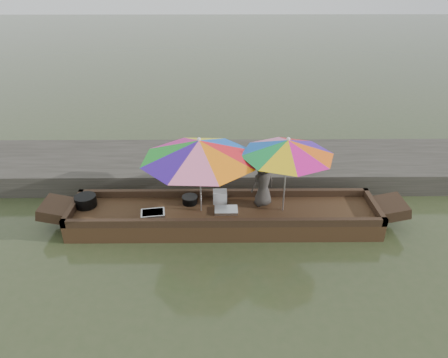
{
  "coord_description": "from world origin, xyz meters",
  "views": [
    {
      "loc": [
        -0.06,
        -6.7,
        4.63
      ],
      "look_at": [
        0.0,
        0.1,
        1.0
      ],
      "focal_mm": 32.0,
      "sensor_mm": 36.0,
      "label": 1
    }
  ],
  "objects_px": {
    "cooking_pot": "(86,201)",
    "tray_scallop": "(226,210)",
    "boat_hull": "(224,218)",
    "supply_bag": "(220,197)",
    "tray_crayfish": "(153,214)",
    "umbrella_stern": "(285,175)",
    "umbrella_bow": "(200,176)",
    "charcoal_grill": "(190,200)",
    "vendor": "(263,183)"
  },
  "relations": [
    {
      "from": "vendor",
      "to": "umbrella_stern",
      "type": "distance_m",
      "value": 0.53
    },
    {
      "from": "tray_crayfish",
      "to": "vendor",
      "type": "height_order",
      "value": "vendor"
    },
    {
      "from": "boat_hull",
      "to": "tray_scallop",
      "type": "relative_size",
      "value": 13.42
    },
    {
      "from": "tray_scallop",
      "to": "cooking_pot",
      "type": "bearing_deg",
      "value": 175.19
    },
    {
      "from": "vendor",
      "to": "umbrella_bow",
      "type": "distance_m",
      "value": 1.28
    },
    {
      "from": "tray_scallop",
      "to": "umbrella_stern",
      "type": "height_order",
      "value": "umbrella_stern"
    },
    {
      "from": "cooking_pot",
      "to": "tray_scallop",
      "type": "distance_m",
      "value": 2.84
    },
    {
      "from": "boat_hull",
      "to": "tray_scallop",
      "type": "height_order",
      "value": "tray_scallop"
    },
    {
      "from": "umbrella_bow",
      "to": "cooking_pot",
      "type": "bearing_deg",
      "value": 175.35
    },
    {
      "from": "cooking_pot",
      "to": "vendor",
      "type": "bearing_deg",
      "value": 0.49
    },
    {
      "from": "cooking_pot",
      "to": "vendor",
      "type": "distance_m",
      "value": 3.58
    },
    {
      "from": "boat_hull",
      "to": "charcoal_grill",
      "type": "xyz_separation_m",
      "value": [
        -0.7,
        0.27,
        0.25
      ]
    },
    {
      "from": "boat_hull",
      "to": "cooking_pot",
      "type": "xyz_separation_m",
      "value": [
        -2.78,
        0.19,
        0.29
      ]
    },
    {
      "from": "cooking_pot",
      "to": "umbrella_bow",
      "type": "height_order",
      "value": "umbrella_bow"
    },
    {
      "from": "tray_crayfish",
      "to": "cooking_pot",
      "type": "bearing_deg",
      "value": 164.58
    },
    {
      "from": "cooking_pot",
      "to": "tray_scallop",
      "type": "relative_size",
      "value": 0.94
    },
    {
      "from": "cooking_pot",
      "to": "tray_crayfish",
      "type": "height_order",
      "value": "cooking_pot"
    },
    {
      "from": "charcoal_grill",
      "to": "vendor",
      "type": "bearing_deg",
      "value": -2.12
    },
    {
      "from": "charcoal_grill",
      "to": "umbrella_bow",
      "type": "bearing_deg",
      "value": -48.63
    },
    {
      "from": "boat_hull",
      "to": "umbrella_stern",
      "type": "height_order",
      "value": "umbrella_stern"
    },
    {
      "from": "tray_crayfish",
      "to": "tray_scallop",
      "type": "bearing_deg",
      "value": 5.99
    },
    {
      "from": "tray_scallop",
      "to": "umbrella_bow",
      "type": "relative_size",
      "value": 0.2
    },
    {
      "from": "tray_scallop",
      "to": "charcoal_grill",
      "type": "height_order",
      "value": "charcoal_grill"
    },
    {
      "from": "cooking_pot",
      "to": "umbrella_bow",
      "type": "bearing_deg",
      "value": -4.65
    },
    {
      "from": "cooking_pot",
      "to": "umbrella_bow",
      "type": "distance_m",
      "value": 2.43
    },
    {
      "from": "tray_crayfish",
      "to": "tray_scallop",
      "type": "relative_size",
      "value": 1.0
    },
    {
      "from": "umbrella_stern",
      "to": "boat_hull",
      "type": "bearing_deg",
      "value": 180.0
    },
    {
      "from": "tray_crayfish",
      "to": "umbrella_stern",
      "type": "xyz_separation_m",
      "value": [
        2.55,
        0.2,
        0.73
      ]
    },
    {
      "from": "cooking_pot",
      "to": "charcoal_grill",
      "type": "xyz_separation_m",
      "value": [
        2.09,
        0.08,
        -0.04
      ]
    },
    {
      "from": "cooking_pot",
      "to": "vendor",
      "type": "xyz_separation_m",
      "value": [
        3.56,
        0.03,
        0.38
      ]
    },
    {
      "from": "tray_crayfish",
      "to": "supply_bag",
      "type": "distance_m",
      "value": 1.4
    },
    {
      "from": "tray_crayfish",
      "to": "charcoal_grill",
      "type": "distance_m",
      "value": 0.83
    },
    {
      "from": "tray_crayfish",
      "to": "supply_bag",
      "type": "xyz_separation_m",
      "value": [
        1.3,
        0.51,
        0.09
      ]
    },
    {
      "from": "tray_scallop",
      "to": "vendor",
      "type": "xyz_separation_m",
      "value": [
        0.74,
        0.27,
        0.46
      ]
    },
    {
      "from": "boat_hull",
      "to": "tray_scallop",
      "type": "distance_m",
      "value": 0.21
    },
    {
      "from": "supply_bag",
      "to": "tray_scallop",
      "type": "bearing_deg",
      "value": -71.26
    },
    {
      "from": "umbrella_bow",
      "to": "umbrella_stern",
      "type": "distance_m",
      "value": 1.62
    },
    {
      "from": "boat_hull",
      "to": "vendor",
      "type": "bearing_deg",
      "value": 15.82
    },
    {
      "from": "tray_scallop",
      "to": "supply_bag",
      "type": "relative_size",
      "value": 1.61
    },
    {
      "from": "umbrella_stern",
      "to": "cooking_pot",
      "type": "bearing_deg",
      "value": 177.25
    },
    {
      "from": "supply_bag",
      "to": "cooking_pot",
      "type": "bearing_deg",
      "value": -177.43
    },
    {
      "from": "supply_bag",
      "to": "tray_crayfish",
      "type": "bearing_deg",
      "value": -158.64
    },
    {
      "from": "tray_scallop",
      "to": "supply_bag",
      "type": "xyz_separation_m",
      "value": [
        -0.12,
        0.36,
        0.1
      ]
    },
    {
      "from": "supply_bag",
      "to": "umbrella_stern",
      "type": "relative_size",
      "value": 0.16
    },
    {
      "from": "charcoal_grill",
      "to": "umbrella_bow",
      "type": "height_order",
      "value": "umbrella_bow"
    },
    {
      "from": "supply_bag",
      "to": "umbrella_bow",
      "type": "xyz_separation_m",
      "value": [
        -0.37,
        -0.31,
        0.65
      ]
    },
    {
      "from": "boat_hull",
      "to": "supply_bag",
      "type": "relative_size",
      "value": 21.67
    },
    {
      "from": "vendor",
      "to": "umbrella_stern",
      "type": "height_order",
      "value": "umbrella_stern"
    },
    {
      "from": "boat_hull",
      "to": "vendor",
      "type": "xyz_separation_m",
      "value": [
        0.78,
        0.22,
        0.67
      ]
    },
    {
      "from": "charcoal_grill",
      "to": "supply_bag",
      "type": "xyz_separation_m",
      "value": [
        0.62,
        0.04,
        0.06
      ]
    }
  ]
}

